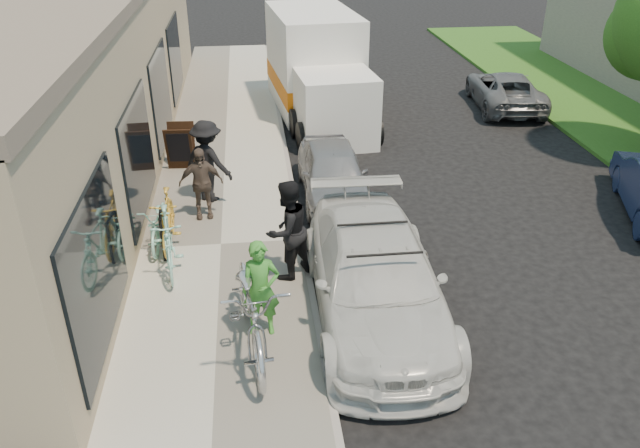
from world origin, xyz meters
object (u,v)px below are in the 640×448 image
woman_rider (261,289)px  bystander_b (201,183)px  far_car_gray (505,90)px  sedan_silver (333,172)px  cruiser_bike_c (168,219)px  sandwich_board (180,146)px  cruiser_bike_a (168,241)px  man_standing (287,230)px  sedan_white (376,277)px  tandem_bike (252,309)px  moving_truck (317,72)px  bystander_a (208,161)px  cruiser_bike_b (159,223)px  bike_rack (162,229)px

woman_rider → bystander_b: (-1.07, 3.93, -0.02)m
far_car_gray → bystander_b: 11.27m
sedan_silver → cruiser_bike_c: 3.91m
sandwich_board → woman_rider: bearing=-71.7°
sandwich_board → bystander_b: bearing=-72.7°
cruiser_bike_a → cruiser_bike_c: bearing=88.1°
sedan_silver → man_standing: man_standing is taller
sedan_white → far_car_gray: size_ratio=1.24×
tandem_bike → woman_rider: size_ratio=1.68×
cruiser_bike_c → moving_truck: bearing=64.4°
sedan_white → far_car_gray: 11.95m
sandwich_board → bystander_b: 2.74m
sedan_white → tandem_bike: bearing=-157.0°
sedan_silver → bystander_a: bystander_a is taller
moving_truck → man_standing: moving_truck is taller
tandem_bike → far_car_gray: bearing=47.9°
sandwich_board → cruiser_bike_c: size_ratio=0.62×
cruiser_bike_b → bystander_a: bearing=66.2°
tandem_bike → bystander_b: bearing=96.4°
sandwich_board → man_standing: (2.21, -5.05, 0.35)m
cruiser_bike_b → sedan_white: bearing=-32.8°
sandwich_board → bystander_a: size_ratio=0.59×
tandem_bike → woman_rider: bearing=61.9°
woman_rider → cruiser_bike_b: bearing=121.6°
sedan_white → bike_rack: bearing=150.7°
cruiser_bike_b → bystander_b: (0.75, 1.00, 0.32)m
sandwich_board → cruiser_bike_c: bearing=-85.5°
bike_rack → bystander_b: bearing=65.3°
man_standing → bystander_a: same height
sedan_white → woman_rider: size_ratio=3.21×
man_standing → cruiser_bike_b: size_ratio=1.08×
cruiser_bike_c → bystander_a: size_ratio=0.96×
sandwich_board → sedan_silver: (3.44, -1.74, -0.09)m
sandwich_board → moving_truck: 5.55m
far_car_gray → bystander_b: bystander_b is taller
sedan_silver → bystander_a: (-2.69, -0.11, 0.44)m
sedan_silver → sandwich_board: bearing=153.6°
man_standing → cruiser_bike_a: 2.15m
moving_truck → bystander_a: bearing=-122.2°
bystander_b → sedan_white: bearing=-57.0°
moving_truck → bystander_b: 7.40m
woman_rider → tandem_bike: bearing=-112.5°
woman_rider → cruiser_bike_b: (-1.82, 2.93, -0.34)m
cruiser_bike_b → cruiser_bike_c: 0.19m
man_standing → far_car_gray: bearing=-167.9°
bystander_a → man_standing: bearing=150.4°
far_car_gray → bike_rack: bearing=47.2°
sandwich_board → moving_truck: moving_truck is taller
man_standing → sandwich_board: bearing=-105.0°
cruiser_bike_c → sedan_silver: bearing=29.9°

